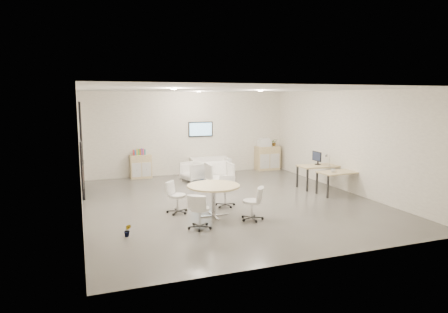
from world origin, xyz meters
TOP-DOWN VIEW (x-y plane):
  - room_shell at (0.00, 0.00)m, footprint 9.60×10.60m
  - glass_door at (-3.95, 2.51)m, footprint 0.09×1.90m
  - artwork at (-3.97, -1.60)m, footprint 0.05×0.54m
  - wall_tv at (0.50, 4.46)m, footprint 0.98×0.06m
  - ceiling_spots at (-0.20, 0.83)m, footprint 3.14×4.14m
  - sideboard_left at (-1.89, 4.27)m, footprint 0.78×0.40m
  - sideboard_right at (3.31, 4.24)m, footprint 0.99×0.48m
  - books at (-1.93, 4.28)m, footprint 0.45×0.14m
  - printer at (3.17, 4.24)m, footprint 0.51×0.43m
  - loveseat at (0.78, 4.12)m, footprint 1.51×0.76m
  - blue_rug at (0.44, 3.06)m, footprint 1.58×1.21m
  - armchair_left at (-0.19, 3.13)m, footprint 0.87×0.90m
  - armchair_right at (0.47, 2.16)m, footprint 0.84×0.78m
  - desk_rear at (3.47, 0.61)m, footprint 1.48×0.78m
  - desk_front at (3.54, -0.37)m, footprint 1.42×0.79m
  - monitor at (3.43, 0.76)m, footprint 0.20×0.50m
  - round_table at (-0.89, -1.25)m, footprint 1.32×1.32m
  - meeting_chairs at (-0.89, -1.25)m, footprint 2.39×2.39m
  - plant_cabinet at (3.61, 4.23)m, footprint 0.30×0.33m
  - plant_floor at (-3.11, -2.04)m, footprint 0.20×0.30m
  - cup at (3.25, -0.42)m, footprint 0.17×0.15m

SIDE VIEW (x-z plane):
  - blue_rug at x=0.44m, z-range 0.00..0.01m
  - plant_floor at x=-3.11m, z-range 0.00..0.12m
  - loveseat at x=0.78m, z-range 0.02..0.59m
  - armchair_left at x=-0.19m, z-range 0.00..0.75m
  - meeting_chairs at x=-0.89m, z-range 0.00..0.82m
  - armchair_right at x=0.47m, z-range 0.00..0.86m
  - sideboard_left at x=-1.89m, z-range 0.00..0.87m
  - sideboard_right at x=3.31m, z-range 0.00..0.99m
  - desk_front at x=3.54m, z-range 0.28..1.00m
  - desk_rear at x=3.47m, z-range 0.30..1.06m
  - round_table at x=-0.89m, z-range 0.32..1.13m
  - cup at x=3.25m, z-range 0.72..0.85m
  - books at x=-1.93m, z-range 0.87..1.09m
  - monitor at x=3.43m, z-range 0.77..1.21m
  - plant_cabinet at x=3.61m, z-range 0.99..1.21m
  - printer at x=3.17m, z-range 0.98..1.32m
  - glass_door at x=-3.95m, z-range 0.08..2.93m
  - artwork at x=-3.97m, z-range 1.03..2.07m
  - room_shell at x=0.00m, z-range -0.80..4.00m
  - wall_tv at x=0.50m, z-range 1.46..2.04m
  - ceiling_spots at x=-0.20m, z-range 3.17..3.20m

